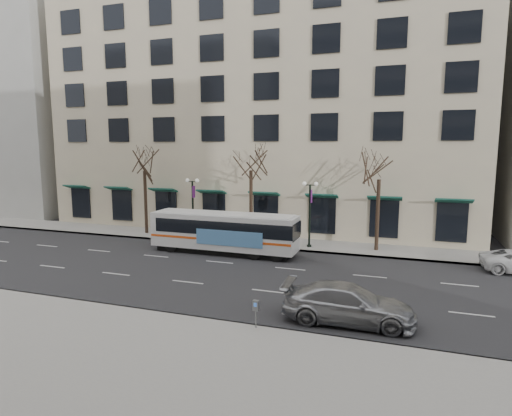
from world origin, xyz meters
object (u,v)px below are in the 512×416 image
at_px(tree_far_right, 380,166).
at_px(city_bus, 225,231).
at_px(lamp_post_right, 310,211).
at_px(lamp_post_left, 193,205).
at_px(silver_car, 348,304).
at_px(pay_station, 256,308).
at_px(tree_far_mid, 251,158).
at_px(tree_far_left, 144,160).

bearing_deg(tree_far_right, city_bus, -159.23).
xyz_separation_m(lamp_post_right, city_bus, (-5.65, -3.44, -1.30)).
xyz_separation_m(tree_far_right, lamp_post_left, (-14.99, -0.60, -3.48)).
bearing_deg(tree_far_right, silver_car, -91.82).
relative_size(silver_car, pay_station, 4.89).
bearing_deg(city_bus, tree_far_mid, 81.50).
bearing_deg(tree_far_left, lamp_post_right, -2.29).
xyz_separation_m(city_bus, pay_station, (6.57, -12.07, -0.62)).
bearing_deg(silver_car, lamp_post_right, 16.91).
relative_size(tree_far_mid, silver_car, 1.44).
xyz_separation_m(lamp_post_left, silver_car, (14.55, -13.28, -2.08)).
bearing_deg(tree_far_mid, lamp_post_left, -173.15).
relative_size(lamp_post_right, city_bus, 0.47).
height_order(tree_far_mid, pay_station, tree_far_mid).
bearing_deg(silver_car, tree_far_left, 52.64).
relative_size(tree_far_left, city_bus, 0.75).
xyz_separation_m(tree_far_mid, pay_station, (5.93, -16.10, -5.88)).
distance_m(lamp_post_right, pay_station, 15.65).
distance_m(tree_far_right, city_bus, 12.34).
relative_size(tree_far_mid, lamp_post_left, 1.64).
bearing_deg(city_bus, tree_far_right, 21.31).
xyz_separation_m(tree_far_left, tree_far_right, (20.00, 0.00, -0.28)).
bearing_deg(tree_far_right, tree_far_mid, 180.00).
relative_size(tree_far_left, tree_far_right, 1.03).
distance_m(tree_far_right, lamp_post_right, 6.11).
height_order(tree_far_mid, city_bus, tree_far_mid).
bearing_deg(lamp_post_right, lamp_post_left, 180.00).
height_order(lamp_post_right, pay_station, lamp_post_right).
bearing_deg(lamp_post_left, pay_station, -54.83).
height_order(city_bus, silver_car, city_bus).
bearing_deg(pay_station, tree_far_left, 139.13).
distance_m(tree_far_left, lamp_post_left, 6.29).
distance_m(lamp_post_left, pay_station, 19.06).
bearing_deg(tree_far_right, lamp_post_left, -177.71).
xyz_separation_m(tree_far_left, pay_station, (15.93, -16.10, -5.67)).
bearing_deg(lamp_post_left, tree_far_mid, 6.85).
height_order(silver_car, pay_station, silver_car).
bearing_deg(city_bus, lamp_post_right, 31.84).
distance_m(tree_far_right, lamp_post_left, 15.40).
relative_size(tree_far_right, city_bus, 0.73).
relative_size(tree_far_left, tree_far_mid, 0.98).
distance_m(lamp_post_right, city_bus, 6.74).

